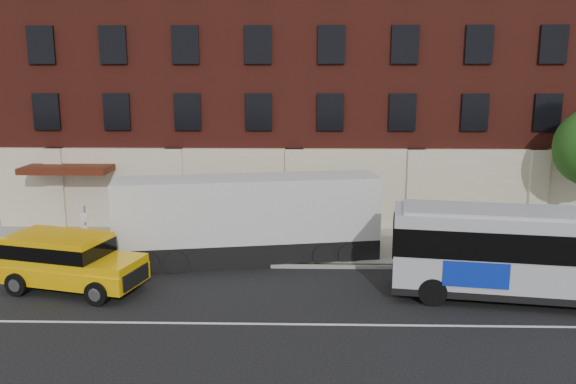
{
  "coord_description": "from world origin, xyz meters",
  "views": [
    {
      "loc": [
        0.37,
        -16.69,
        7.79
      ],
      "look_at": [
        -0.16,
        5.5,
        3.26
      ],
      "focal_mm": 36.27,
      "sensor_mm": 36.0,
      "label": 1
    }
  ],
  "objects_px": {
    "sign_pole": "(85,231)",
    "yellow_suv": "(67,259)",
    "city_bus": "(568,253)",
    "shipping_container": "(248,220)"
  },
  "relations": [
    {
      "from": "city_bus",
      "to": "yellow_suv",
      "type": "height_order",
      "value": "city_bus"
    },
    {
      "from": "sign_pole",
      "to": "city_bus",
      "type": "bearing_deg",
      "value": -11.26
    },
    {
      "from": "city_bus",
      "to": "shipping_container",
      "type": "distance_m",
      "value": 12.09
    },
    {
      "from": "sign_pole",
      "to": "city_bus",
      "type": "relative_size",
      "value": 0.21
    },
    {
      "from": "shipping_container",
      "to": "city_bus",
      "type": "bearing_deg",
      "value": -20.48
    },
    {
      "from": "yellow_suv",
      "to": "sign_pole",
      "type": "bearing_deg",
      "value": 96.56
    },
    {
      "from": "sign_pole",
      "to": "yellow_suv",
      "type": "bearing_deg",
      "value": -83.44
    },
    {
      "from": "city_bus",
      "to": "yellow_suv",
      "type": "bearing_deg",
      "value": 177.39
    },
    {
      "from": "sign_pole",
      "to": "yellow_suv",
      "type": "relative_size",
      "value": 0.45
    },
    {
      "from": "sign_pole",
      "to": "yellow_suv",
      "type": "distance_m",
      "value": 2.8
    }
  ]
}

